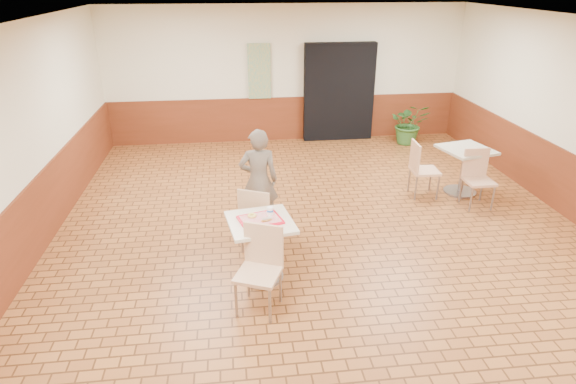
{
  "coord_description": "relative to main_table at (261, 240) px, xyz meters",
  "views": [
    {
      "loc": [
        -1.28,
        -5.82,
        3.53
      ],
      "look_at": [
        -0.58,
        -0.14,
        0.95
      ],
      "focal_mm": 30.0,
      "sensor_mm": 36.0,
      "label": 1
    }
  ],
  "objects": [
    {
      "name": "paper_cup",
      "position": [
        0.13,
        0.1,
        0.35
      ],
      "size": [
        0.08,
        0.08,
        0.1
      ],
      "rotation": [
        0.0,
        0.0,
        -0.24
      ],
      "color": "white",
      "rests_on": "serving_tray"
    },
    {
      "name": "chair_second_front",
      "position": [
        3.7,
        1.73,
        -0.01
      ],
      "size": [
        0.44,
        0.44,
        0.95
      ],
      "rotation": [
        0.0,
        0.0,
        0.01
      ],
      "color": "tan",
      "rests_on": "ground"
    },
    {
      "name": "chair_main_back",
      "position": [
        -0.0,
        0.65,
        -0.01
      ],
      "size": [
        0.59,
        0.59,
        0.97
      ],
      "rotation": [
        0.0,
        0.0,
        2.71
      ],
      "color": "tan",
      "rests_on": "ground"
    },
    {
      "name": "long_john_donut",
      "position": [
        0.07,
        -0.07,
        0.31
      ],
      "size": [
        0.15,
        0.11,
        0.04
      ],
      "rotation": [
        0.0,
        0.0,
        0.37
      ],
      "color": "#BE8637",
      "rests_on": "serving_tray"
    },
    {
      "name": "promo_poster",
      "position": [
        0.38,
        5.58,
        1.05
      ],
      "size": [
        0.5,
        0.03,
        1.2
      ],
      "primitive_type": "cube",
      "color": "gray",
      "rests_on": "wainscot_band"
    },
    {
      "name": "potted_plant",
      "position": [
        3.72,
        4.98,
        -0.07
      ],
      "size": [
        0.99,
        0.9,
        0.94
      ],
      "primitive_type": "imported",
      "rotation": [
        0.0,
        0.0,
        -0.22
      ],
      "color": "#306629",
      "rests_on": "ground"
    },
    {
      "name": "wainscot_band",
      "position": [
        0.98,
        0.64,
        -0.05
      ],
      "size": [
        8.0,
        10.0,
        1.0
      ],
      "color": "#622912",
      "rests_on": "ground"
    },
    {
      "name": "chair_second_left",
      "position": [
        2.9,
        2.18,
        -0.0
      ],
      "size": [
        0.47,
        0.47,
        0.97
      ],
      "rotation": [
        0.0,
        0.0,
        1.52
      ],
      "color": "#E9B78B",
      "rests_on": "ground"
    },
    {
      "name": "ring_donut",
      "position": [
        -0.1,
        0.06,
        0.31
      ],
      "size": [
        0.14,
        0.14,
        0.04
      ],
      "primitive_type": "torus",
      "rotation": [
        0.0,
        0.0,
        0.31
      ],
      "color": "#EACE55",
      "rests_on": "serving_tray"
    },
    {
      "name": "room_shell",
      "position": [
        0.98,
        0.64,
        0.95
      ],
      "size": [
        8.01,
        10.01,
        3.01
      ],
      "color": "brown",
      "rests_on": "ground"
    },
    {
      "name": "customer",
      "position": [
        0.07,
        1.33,
        0.24
      ],
      "size": [
        0.58,
        0.38,
        1.57
      ],
      "primitive_type": "imported",
      "rotation": [
        0.0,
        0.0,
        3.12
      ],
      "color": "#695E51",
      "rests_on": "ground"
    },
    {
      "name": "serving_tray",
      "position": [
        0.0,
        0.0,
        0.28
      ],
      "size": [
        0.5,
        0.39,
        0.03
      ],
      "rotation": [
        0.0,
        0.0,
        0.28
      ],
      "color": "red",
      "rests_on": "main_table"
    },
    {
      "name": "main_table",
      "position": [
        0.0,
        0.0,
        0.0
      ],
      "size": [
        0.77,
        0.77,
        0.81
      ],
      "rotation": [
        0.0,
        0.0,
        0.16
      ],
      "color": "beige",
      "rests_on": "ground"
    },
    {
      "name": "second_table",
      "position": [
        3.7,
        2.21,
        0.01
      ],
      "size": [
        0.78,
        0.78,
        0.83
      ],
      "rotation": [
        0.0,
        0.0,
        0.23
      ],
      "color": "#B3AD90",
      "rests_on": "ground"
    },
    {
      "name": "chair_main_front",
      "position": [
        -0.04,
        -0.57,
        0.01
      ],
      "size": [
        0.61,
        0.61,
        1.0
      ],
      "rotation": [
        0.0,
        0.0,
        -0.4
      ],
      "color": "tan",
      "rests_on": "ground"
    },
    {
      "name": "corridor_doorway",
      "position": [
        2.18,
        5.52,
        0.55
      ],
      "size": [
        1.6,
        0.22,
        2.2
      ],
      "primitive_type": "cube",
      "color": "black",
      "rests_on": "ground"
    }
  ]
}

